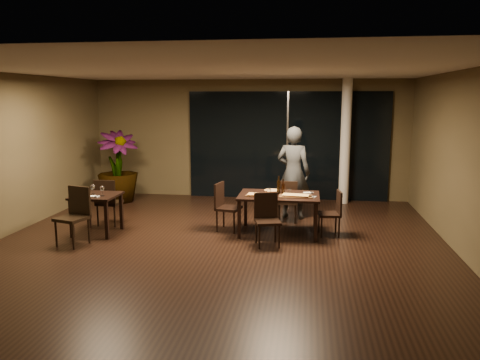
% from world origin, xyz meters
% --- Properties ---
extents(ground, '(8.00, 8.00, 0.00)m').
position_xyz_m(ground, '(0.00, 0.00, 0.00)').
color(ground, black).
rests_on(ground, ground).
extents(wall_back, '(8.00, 0.10, 3.00)m').
position_xyz_m(wall_back, '(0.00, 4.05, 1.50)').
color(wall_back, '#4B4128').
rests_on(wall_back, ground).
extents(wall_front, '(8.00, 0.10, 3.00)m').
position_xyz_m(wall_front, '(0.00, -4.05, 1.50)').
color(wall_front, '#4B4128').
rests_on(wall_front, ground).
extents(wall_left, '(0.10, 8.00, 3.00)m').
position_xyz_m(wall_left, '(-4.05, 0.00, 1.50)').
color(wall_left, '#4B4128').
rests_on(wall_left, ground).
extents(wall_right, '(0.10, 8.00, 3.00)m').
position_xyz_m(wall_right, '(4.05, 0.00, 1.50)').
color(wall_right, '#4B4128').
rests_on(wall_right, ground).
extents(ceiling, '(8.00, 8.00, 0.04)m').
position_xyz_m(ceiling, '(0.00, 0.00, 3.02)').
color(ceiling, silver).
rests_on(ceiling, wall_back).
extents(window_panel, '(5.00, 0.06, 2.70)m').
position_xyz_m(window_panel, '(1.00, 3.96, 1.35)').
color(window_panel, black).
rests_on(window_panel, ground).
extents(column, '(0.24, 0.24, 3.00)m').
position_xyz_m(column, '(2.40, 3.65, 1.50)').
color(column, silver).
rests_on(column, ground).
extents(main_table, '(1.50, 1.00, 0.75)m').
position_xyz_m(main_table, '(1.00, 0.80, 0.68)').
color(main_table, black).
rests_on(main_table, ground).
extents(side_table, '(0.80, 0.80, 0.75)m').
position_xyz_m(side_table, '(-2.40, 0.30, 0.62)').
color(side_table, black).
rests_on(side_table, ground).
extents(chair_main_far, '(0.42, 0.42, 0.89)m').
position_xyz_m(chair_main_far, '(1.12, 1.59, 0.50)').
color(chair_main_far, black).
rests_on(chair_main_far, ground).
extents(chair_main_near, '(0.52, 0.52, 0.91)m').
position_xyz_m(chair_main_near, '(0.84, 0.09, 0.51)').
color(chair_main_near, black).
rests_on(chair_main_near, ground).
extents(chair_main_left, '(0.51, 0.51, 0.93)m').
position_xyz_m(chair_main_left, '(-0.05, 0.87, 0.52)').
color(chair_main_left, black).
rests_on(chair_main_left, ground).
extents(chair_main_right, '(0.44, 0.44, 0.85)m').
position_xyz_m(chair_main_right, '(2.01, 0.82, 0.47)').
color(chair_main_right, black).
rests_on(chair_main_right, ground).
extents(chair_side_far, '(0.44, 0.44, 0.95)m').
position_xyz_m(chair_side_far, '(-2.43, 0.85, 0.53)').
color(chair_side_far, black).
rests_on(chair_side_far, ground).
extents(chair_side_near, '(0.58, 0.58, 1.01)m').
position_xyz_m(chair_side_near, '(-2.49, -0.35, 0.56)').
color(chair_side_near, black).
rests_on(chair_side_near, ground).
extents(diner, '(0.75, 0.59, 1.96)m').
position_xyz_m(diner, '(1.22, 2.02, 0.98)').
color(diner, '#2B2E30').
rests_on(diner, ground).
extents(potted_plant, '(1.34, 1.34, 1.75)m').
position_xyz_m(potted_plant, '(-3.10, 2.98, 0.87)').
color(potted_plant, '#214A18').
rests_on(potted_plant, ground).
extents(pizza_board_left, '(0.60, 0.34, 0.01)m').
position_xyz_m(pizza_board_left, '(0.68, 0.63, 0.76)').
color(pizza_board_left, '#402614').
rests_on(pizza_board_left, main_table).
extents(pizza_board_right, '(0.61, 0.32, 0.01)m').
position_xyz_m(pizza_board_right, '(1.31, 0.66, 0.76)').
color(pizza_board_right, '#432915').
rests_on(pizza_board_right, main_table).
extents(oblong_pizza_left, '(0.50, 0.25, 0.02)m').
position_xyz_m(oblong_pizza_left, '(0.68, 0.63, 0.77)').
color(oblong_pizza_left, maroon).
rests_on(oblong_pizza_left, pizza_board_left).
extents(oblong_pizza_right, '(0.48, 0.26, 0.02)m').
position_xyz_m(oblong_pizza_right, '(1.31, 0.66, 0.77)').
color(oblong_pizza_right, maroon).
rests_on(oblong_pizza_right, pizza_board_right).
extents(round_pizza, '(0.29, 0.29, 0.01)m').
position_xyz_m(round_pizza, '(0.84, 1.13, 0.76)').
color(round_pizza, '#B21A13').
rests_on(round_pizza, main_table).
extents(bottle_a, '(0.06, 0.06, 0.27)m').
position_xyz_m(bottle_a, '(0.99, 0.84, 0.89)').
color(bottle_a, black).
rests_on(bottle_a, main_table).
extents(bottle_b, '(0.06, 0.06, 0.29)m').
position_xyz_m(bottle_b, '(1.07, 0.82, 0.90)').
color(bottle_b, black).
rests_on(bottle_b, main_table).
extents(bottle_c, '(0.07, 0.07, 0.33)m').
position_xyz_m(bottle_c, '(0.98, 0.94, 0.91)').
color(bottle_c, black).
rests_on(bottle_c, main_table).
extents(tumbler_left, '(0.08, 0.08, 0.09)m').
position_xyz_m(tumbler_left, '(0.80, 0.92, 0.80)').
color(tumbler_left, white).
rests_on(tumbler_left, main_table).
extents(tumbler_right, '(0.07, 0.07, 0.08)m').
position_xyz_m(tumbler_right, '(1.19, 0.93, 0.79)').
color(tumbler_right, white).
rests_on(tumbler_right, main_table).
extents(napkin_near, '(0.21, 0.16, 0.01)m').
position_xyz_m(napkin_near, '(1.59, 0.67, 0.76)').
color(napkin_near, white).
rests_on(napkin_near, main_table).
extents(napkin_far, '(0.20, 0.13, 0.01)m').
position_xyz_m(napkin_far, '(1.54, 1.02, 0.76)').
color(napkin_far, silver).
rests_on(napkin_far, main_table).
extents(wine_glass_a, '(0.08, 0.08, 0.18)m').
position_xyz_m(wine_glass_a, '(-2.47, 0.33, 0.84)').
color(wine_glass_a, white).
rests_on(wine_glass_a, side_table).
extents(wine_glass_b, '(0.08, 0.08, 0.18)m').
position_xyz_m(wine_glass_b, '(-2.23, 0.21, 0.84)').
color(wine_glass_b, white).
rests_on(wine_glass_b, side_table).
extents(side_napkin, '(0.19, 0.12, 0.01)m').
position_xyz_m(side_napkin, '(-2.35, 0.12, 0.76)').
color(side_napkin, white).
rests_on(side_napkin, side_table).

